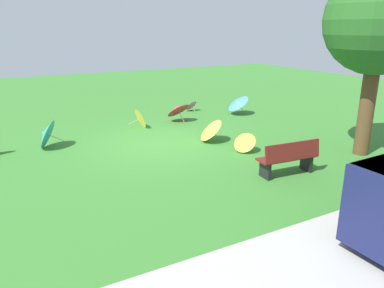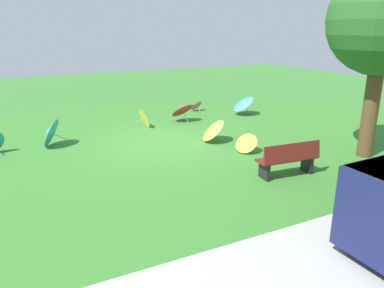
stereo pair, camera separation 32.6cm
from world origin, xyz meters
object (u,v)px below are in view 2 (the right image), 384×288
(parasol_pink_0, at_px, (196,105))
(parasol_teal_0, at_px, (49,132))
(parasol_yellow_3, at_px, (212,129))
(parasol_red_0, at_px, (182,109))
(park_bench, at_px, (289,159))
(parasol_blue_0, at_px, (242,103))
(parasol_yellow_0, at_px, (145,117))
(parasol_yellow_1, at_px, (246,142))
(shade_tree, at_px, (384,22))

(parasol_pink_0, bearing_deg, parasol_teal_0, 21.41)
(parasol_yellow_3, distance_m, parasol_red_0, 2.94)
(parasol_teal_0, xyz_separation_m, parasol_pink_0, (-6.44, -2.52, -0.19))
(parasol_yellow_3, height_order, parasol_red_0, parasol_red_0)
(park_bench, distance_m, parasol_yellow_3, 3.41)
(parasol_blue_0, bearing_deg, park_bench, 65.60)
(park_bench, xyz_separation_m, parasol_blue_0, (-2.81, -6.20, 0.06))
(parasol_teal_0, height_order, parasol_blue_0, parasol_teal_0)
(parasol_yellow_0, xyz_separation_m, parasol_teal_0, (3.48, 0.88, 0.09))
(parasol_teal_0, relative_size, parasol_blue_0, 1.02)
(parasol_blue_0, bearing_deg, parasol_red_0, -2.80)
(parasol_yellow_3, bearing_deg, park_bench, 94.39)
(parasol_pink_0, bearing_deg, parasol_yellow_1, 77.32)
(parasol_blue_0, bearing_deg, parasol_yellow_0, 0.83)
(parasol_red_0, bearing_deg, parasol_yellow_3, 84.42)
(park_bench, height_order, shade_tree, shade_tree)
(shade_tree, xyz_separation_m, parasol_yellow_3, (3.31, -3.18, -3.30))
(parasol_red_0, distance_m, parasol_pink_0, 2.00)
(parasol_yellow_0, relative_size, parasol_teal_0, 0.71)
(shade_tree, bearing_deg, park_bench, 4.17)
(parasol_red_0, bearing_deg, parasol_blue_0, 177.20)
(parasol_yellow_0, bearing_deg, parasol_yellow_3, 115.43)
(park_bench, bearing_deg, shade_tree, -175.83)
(parasol_yellow_0, distance_m, parasol_pink_0, 3.38)
(parasol_yellow_3, bearing_deg, parasol_red_0, -95.58)
(parasol_yellow_1, bearing_deg, parasol_yellow_0, -68.23)
(parasol_yellow_0, bearing_deg, shade_tree, 127.92)
(parasol_teal_0, bearing_deg, parasol_yellow_0, -165.82)
(park_bench, distance_m, parasol_pink_0, 7.90)
(parasol_yellow_0, relative_size, parasol_yellow_3, 0.75)
(parasol_blue_0, xyz_separation_m, parasol_yellow_3, (3.07, 2.79, -0.10))
(parasol_blue_0, bearing_deg, parasol_teal_0, 6.85)
(parasol_yellow_3, xyz_separation_m, parasol_pink_0, (-1.65, -4.37, -0.15))
(parasol_teal_0, relative_size, parasol_pink_0, 1.57)
(park_bench, height_order, parasol_red_0, park_bench)
(parasol_yellow_1, height_order, parasol_pink_0, parasol_yellow_1)
(park_bench, relative_size, parasol_yellow_1, 1.94)
(shade_tree, xyz_separation_m, parasol_yellow_1, (2.95, -1.77, -3.40))
(parasol_yellow_3, height_order, parasol_pink_0, parasol_yellow_3)
(parasol_teal_0, relative_size, parasol_yellow_3, 1.06)
(parasol_yellow_3, bearing_deg, shade_tree, 136.11)
(park_bench, height_order, parasol_pink_0, park_bench)
(park_bench, xyz_separation_m, shade_tree, (-3.05, -0.22, 3.26))
(parasol_teal_0, height_order, parasol_pink_0, parasol_teal_0)
(park_bench, xyz_separation_m, parasol_teal_0, (5.04, -5.25, -0.00))
(shade_tree, height_order, parasol_red_0, shade_tree)
(parasol_yellow_0, distance_m, parasol_yellow_1, 4.45)
(parasol_yellow_0, xyz_separation_m, parasol_yellow_3, (-1.30, 2.73, 0.05))
(parasol_yellow_1, bearing_deg, parasol_red_0, -89.09)
(shade_tree, relative_size, parasol_blue_0, 4.90)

